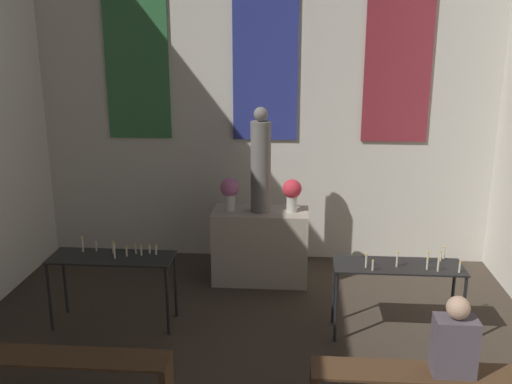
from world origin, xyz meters
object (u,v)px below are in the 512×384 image
object	(u,v)px
person_seated	(455,340)
pew_back_left	(55,366)
altar	(261,246)
candle_rack_right	(398,274)
statue	(261,163)
pew_back_right	(433,383)
candle_rack_left	(113,265)
flower_vase_left	(230,191)
flower_vase_right	(292,192)

from	to	relation	value
person_seated	pew_back_left	bearing A→B (deg)	-180.00
altar	pew_back_left	distance (m)	3.25
altar	candle_rack_right	size ratio (longest dim) A/B	0.90
statue	pew_back_right	xyz separation A→B (m)	(1.71, -2.77, -1.32)
candle_rack_left	pew_back_right	xyz separation A→B (m)	(3.31, -1.43, -0.41)
pew_back_right	pew_back_left	bearing A→B (deg)	180.00
flower_vase_left	statue	bearing A→B (deg)	0.00
altar	statue	distance (m)	1.15
flower_vase_left	pew_back_left	xyz separation A→B (m)	(-1.29, -2.77, -0.94)
person_seated	flower_vase_left	bearing A→B (deg)	129.33
flower_vase_right	candle_rack_right	xyz separation A→B (m)	(1.20, -1.34, -0.53)
altar	flower_vase_right	distance (m)	0.87
candle_rack_right	candle_rack_left	bearing A→B (deg)	179.94
flower_vase_right	candle_rack_left	distance (m)	2.47
altar	flower_vase_right	size ratio (longest dim) A/B	2.89
candle_rack_right	person_seated	bearing A→B (deg)	-80.33
altar	statue	size ratio (longest dim) A/B	0.92
flower_vase_left	pew_back_left	bearing A→B (deg)	-115.04
candle_rack_left	candle_rack_right	distance (m)	3.21
flower_vase_left	flower_vase_right	size ratio (longest dim) A/B	1.00
flower_vase_right	pew_back_left	bearing A→B (deg)	-127.45
statue	candle_rack_left	xyz separation A→B (m)	(-1.60, -1.33, -0.91)
candle_rack_left	pew_back_left	bearing A→B (deg)	-94.17
statue	flower_vase_right	bearing A→B (deg)	0.00
flower_vase_right	pew_back_left	world-z (taller)	flower_vase_right
flower_vase_right	person_seated	distance (m)	3.16
person_seated	pew_back_right	bearing A→B (deg)	-180.00
statue	candle_rack_right	distance (m)	2.28
flower_vase_left	candle_rack_right	distance (m)	2.48
candle_rack_left	pew_back_right	distance (m)	3.63
flower_vase_left	pew_back_left	world-z (taller)	flower_vase_left
flower_vase_right	person_seated	xyz separation A→B (m)	(1.44, -2.77, -0.51)
statue	pew_back_right	distance (m)	3.51
altar	candle_rack_left	distance (m)	2.10
candle_rack_left	person_seated	world-z (taller)	person_seated
candle_rack_right	pew_back_right	size ratio (longest dim) A/B	0.66
flower_vase_left	candle_rack_right	xyz separation A→B (m)	(2.02, -1.34, -0.53)
pew_back_right	person_seated	world-z (taller)	person_seated
candle_rack_left	pew_back_right	size ratio (longest dim) A/B	0.66
statue	altar	bearing A→B (deg)	0.00
candle_rack_left	candle_rack_right	world-z (taller)	candle_rack_left
flower_vase_left	person_seated	xyz separation A→B (m)	(2.27, -2.77, -0.51)
candle_rack_right	person_seated	distance (m)	1.45
statue	candle_rack_left	size ratio (longest dim) A/B	0.98
altar	candle_rack_left	bearing A→B (deg)	-140.19
flower_vase_right	candle_rack_right	world-z (taller)	flower_vase_right
candle_rack_right	statue	bearing A→B (deg)	140.27
candle_rack_left	candle_rack_right	xyz separation A→B (m)	(3.21, -0.00, 0.00)
flower_vase_right	candle_rack_right	distance (m)	1.87
statue	pew_back_right	bearing A→B (deg)	-58.34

